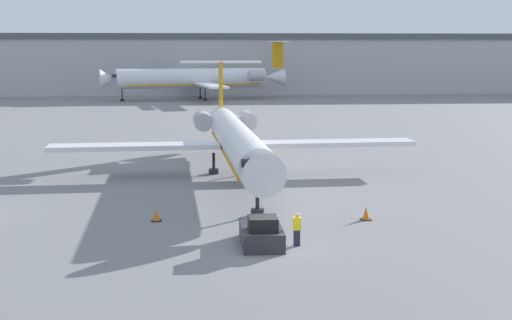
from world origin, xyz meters
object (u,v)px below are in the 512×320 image
Objects in this scene: worker_near_tug at (297,229)px; airplane_parked_far_left at (197,78)px; airplane_main at (235,138)px; traffic_cone_right at (366,213)px; pushback_tug at (261,233)px; traffic_cone_left at (156,215)px.

airplane_parked_far_left reaches higher than worker_near_tug.
airplane_main reaches higher than traffic_cone_right.
airplane_main is at bearing -87.92° from airplane_parked_far_left.
pushback_tug is at bearing -143.96° from traffic_cone_right.
pushback_tug is 8.10m from traffic_cone_right.
worker_near_tug is 9.41m from traffic_cone_left.
airplane_parked_far_left reaches higher than pushback_tug.
airplane_main is at bearing 113.95° from traffic_cone_right.
airplane_main is 0.87× the size of airplane_parked_far_left.
airplane_main is 18.65× the size of worker_near_tug.
traffic_cone_right is at bearing -84.20° from airplane_parked_far_left.
airplane_parked_far_left is (-9.72, 95.76, 3.68)m from traffic_cone_right.
traffic_cone_left is (-5.36, -14.62, -2.60)m from airplane_main.
pushback_tug is 0.11× the size of airplane_parked_far_left.
airplane_parked_far_left is (-2.92, 80.43, 1.10)m from airplane_main.
worker_near_tug is at bearing -38.15° from traffic_cone_left.
airplane_parked_far_left is (-4.95, 100.86, 3.16)m from worker_near_tug.
airplane_main is 8.29× the size of pushback_tug.
airplane_parked_far_left is at bearing 95.80° from traffic_cone_right.
airplane_parked_far_left is at bearing 91.81° from pushback_tug.
traffic_cone_left is (-7.39, 5.80, -0.54)m from worker_near_tug.
worker_near_tug is at bearing -133.14° from traffic_cone_right.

